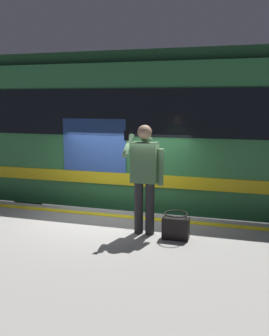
% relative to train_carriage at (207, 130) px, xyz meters
% --- Properties ---
extents(ground_plane, '(25.13, 25.13, 0.00)m').
position_rel_train_carriage_xyz_m(ground_plane, '(1.39, 1.95, -2.50)').
color(ground_plane, '#3D3D3F').
extents(platform, '(16.76, 4.35, 1.07)m').
position_rel_train_carriage_xyz_m(platform, '(1.39, 4.12, -1.96)').
color(platform, gray).
rests_on(platform, ground).
extents(safety_line, '(16.42, 0.16, 0.01)m').
position_rel_train_carriage_xyz_m(safety_line, '(1.39, 2.25, -1.42)').
color(safety_line, yellow).
rests_on(safety_line, platform).
extents(track_rail_near, '(21.78, 0.08, 0.16)m').
position_rel_train_carriage_xyz_m(track_rail_near, '(1.39, 0.71, -2.42)').
color(track_rail_near, slate).
rests_on(track_rail_near, ground).
extents(track_rail_far, '(21.78, 0.08, 0.16)m').
position_rel_train_carriage_xyz_m(track_rail_far, '(1.39, -0.72, -2.42)').
color(track_rail_far, slate).
rests_on(track_rail_far, ground).
extents(train_carriage, '(11.86, 3.05, 3.92)m').
position_rel_train_carriage_xyz_m(train_carriage, '(0.00, 0.00, 0.00)').
color(train_carriage, '#2D723F').
rests_on(train_carriage, ground).
extents(passenger, '(0.57, 0.55, 1.70)m').
position_rel_train_carriage_xyz_m(passenger, '(0.66, 2.96, -0.42)').
color(passenger, '#262628').
rests_on(passenger, platform).
extents(handbag, '(0.40, 0.36, 0.41)m').
position_rel_train_carriage_xyz_m(handbag, '(0.14, 3.07, -1.24)').
color(handbag, black).
rests_on(handbag, platform).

